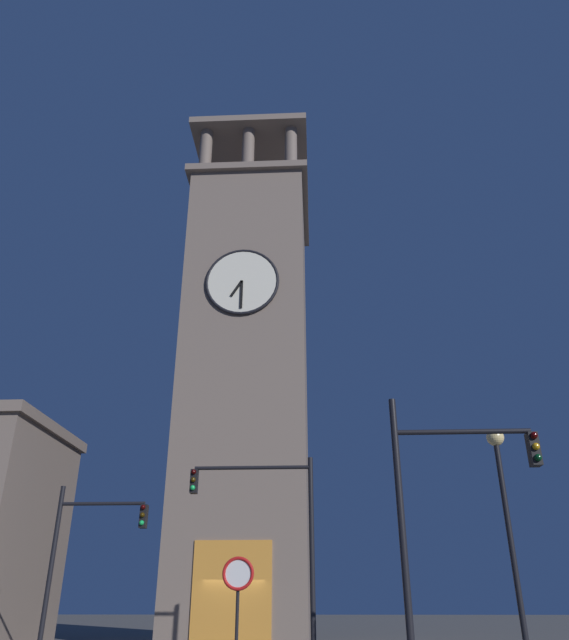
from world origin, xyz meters
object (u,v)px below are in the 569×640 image
Objects in this scene: street_lamp at (505,500)px; no_horn_sign at (238,582)px; traffic_signal_far at (271,519)px; clocktower at (248,383)px; traffic_signal_near at (84,543)px; traffic_signal_mid at (445,494)px.

no_horn_sign is (6.55, -0.37, -1.83)m from street_lamp.
clocktower is at bearing -78.88° from traffic_signal_far.
traffic_signal_far is at bearing 169.85° from traffic_signal_near.
traffic_signal_near is 6.39m from traffic_signal_far.
no_horn_sign is (-1.49, 14.10, -10.09)m from clocktower.
traffic_signal_mid is 7.25m from traffic_signal_far.
traffic_signal_mid is at bearing 111.22° from clocktower.
traffic_signal_near reaches higher than no_horn_sign.
traffic_signal_mid is at bearing 43.61° from street_lamp.
traffic_signal_near is 12.63m from traffic_signal_mid.
street_lamp is (-12.29, 5.30, 0.49)m from traffic_signal_near.
clocktower is 17.40m from no_horn_sign.
street_lamp is at bearing -136.39° from traffic_signal_mid.
no_horn_sign is at bearing -3.27° from street_lamp.
clocktower reaches higher than traffic_signal_far.
traffic_signal_near is at bearing -40.68° from no_horn_sign.
no_horn_sign is at bearing -23.34° from traffic_signal_mid.
traffic_signal_far is (-6.26, 1.12, 0.59)m from traffic_signal_near.
no_horn_sign is (4.78, -2.06, -1.71)m from traffic_signal_mid.
street_lamp is (-6.03, 4.18, -0.11)m from traffic_signal_far.
clocktower is 5.73× the size of traffic_signal_near.
clocktower is 11.36× the size of no_horn_sign.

